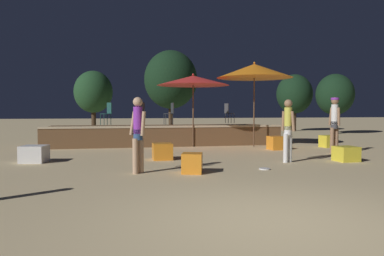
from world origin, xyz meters
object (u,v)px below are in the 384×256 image
at_px(cube_seat_2, 346,154).
at_px(bistro_chair_2, 228,111).
at_px(cube_seat_5, 192,163).
at_px(background_tree_3, 294,94).
at_px(cube_seat_4, 162,151).
at_px(background_tree_0, 93,92).
at_px(patio_umbrella_0, 193,81).
at_px(bistro_chair_1, 108,111).
at_px(background_tree_2, 335,95).
at_px(person_3, 335,121).
at_px(background_tree_1, 171,80).
at_px(bistro_chair_0, 170,111).
at_px(cube_seat_1, 34,154).
at_px(person_2, 138,132).
at_px(frisbee_disc, 265,169).
at_px(patio_umbrella_1, 254,71).
at_px(bistro_chair_3, 140,111).
at_px(cube_seat_0, 328,141).
at_px(cube_seat_3, 276,143).

height_order(cube_seat_2, bistro_chair_2, bistro_chair_2).
distance_m(cube_seat_5, background_tree_3, 18.55).
distance_m(cube_seat_4, background_tree_0, 13.78).
distance_m(patio_umbrella_0, background_tree_3, 12.95).
xyz_separation_m(bistro_chair_1, background_tree_2, (13.11, 4.73, 0.97)).
xyz_separation_m(person_3, background_tree_1, (-3.71, 11.63, 2.21)).
height_order(background_tree_0, background_tree_2, background_tree_0).
distance_m(bistro_chair_0, background_tree_0, 9.38).
bearing_deg(cube_seat_1, person_2, -41.34).
relative_size(person_3, background_tree_3, 0.48).
height_order(bistro_chair_2, background_tree_3, background_tree_3).
xyz_separation_m(background_tree_0, background_tree_1, (4.65, -1.32, 0.73)).
distance_m(cube_seat_5, bistro_chair_2, 8.85).
distance_m(cube_seat_1, bistro_chair_1, 5.10).
relative_size(person_2, background_tree_1, 0.34).
distance_m(person_3, background_tree_0, 15.49).
bearing_deg(person_2, cube_seat_2, 148.32).
distance_m(bistro_chair_1, frisbee_disc, 8.12).
distance_m(patio_umbrella_1, person_2, 7.43).
bearing_deg(person_2, bistro_chair_2, -159.89).
height_order(person_2, bistro_chair_3, bistro_chair_3).
bearing_deg(bistro_chair_2, cube_seat_0, -148.70).
height_order(cube_seat_3, bistro_chair_2, bistro_chair_2).
bearing_deg(background_tree_2, background_tree_1, 165.14).
distance_m(cube_seat_1, cube_seat_2, 8.62).
bearing_deg(patio_umbrella_0, background_tree_0, 113.69).
xyz_separation_m(frisbee_disc, background_tree_2, (9.30, 11.77, 2.32)).
height_order(cube_seat_0, background_tree_1, background_tree_1).
distance_m(bistro_chair_2, background_tree_3, 10.03).
height_order(patio_umbrella_0, bistro_chair_0, patio_umbrella_0).
bearing_deg(cube_seat_1, cube_seat_3, 12.41).
distance_m(patio_umbrella_0, background_tree_2, 11.51).
height_order(patio_umbrella_1, cube_seat_1, patio_umbrella_1).
height_order(cube_seat_3, bistro_chair_3, bistro_chair_3).
bearing_deg(bistro_chair_3, cube_seat_0, 116.35).
height_order(cube_seat_4, person_3, person_3).
xyz_separation_m(cube_seat_0, cube_seat_2, (-1.67, -3.66, -0.02)).
bearing_deg(bistro_chair_0, background_tree_1, 164.72).
height_order(patio_umbrella_1, background_tree_3, background_tree_3).
bearing_deg(bistro_chair_0, cube_seat_1, -50.85).
relative_size(cube_seat_4, background_tree_0, 0.14).
relative_size(background_tree_0, background_tree_2, 1.08).
bearing_deg(patio_umbrella_1, cube_seat_5, -122.93).
relative_size(patio_umbrella_1, bistro_chair_3, 3.65).
xyz_separation_m(patio_umbrella_0, frisbee_disc, (0.55, -5.82, -2.55)).
distance_m(patio_umbrella_1, frisbee_disc, 6.38).
xyz_separation_m(cube_seat_4, bistro_chair_3, (-0.37, 4.13, 1.14)).
bearing_deg(bistro_chair_0, person_2, -20.97).
bearing_deg(bistro_chair_2, background_tree_1, 5.20).
bearing_deg(bistro_chair_3, background_tree_1, -155.86).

